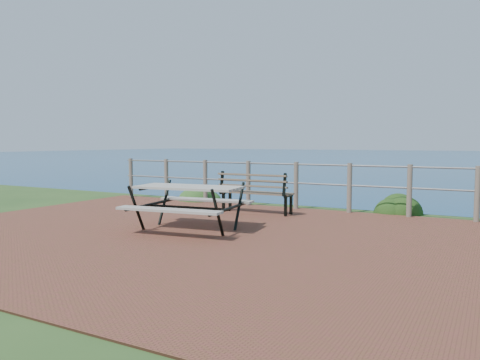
% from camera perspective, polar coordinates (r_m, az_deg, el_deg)
% --- Properties ---
extents(ground, '(10.00, 7.00, 0.12)m').
position_cam_1_polar(ground, '(7.13, -3.35, -7.01)').
color(ground, brown).
rests_on(ground, ground).
extents(safety_railing, '(9.40, 0.10, 1.00)m').
position_cam_1_polar(safety_railing, '(10.02, 6.86, -0.35)').
color(safety_railing, '#6B5B4C').
rests_on(safety_railing, ground).
extents(picnic_table, '(1.77, 1.46, 0.71)m').
position_cam_1_polar(picnic_table, '(7.59, -6.27, -2.81)').
color(picnic_table, '#9A958A').
rests_on(picnic_table, ground).
extents(park_bench, '(1.49, 0.39, 0.84)m').
position_cam_1_polar(park_bench, '(9.36, 2.03, -0.79)').
color(park_bench, brown).
rests_on(park_bench, ground).
extents(shrub_lip_west, '(0.79, 0.79, 0.53)m').
position_cam_1_polar(shrub_lip_west, '(11.55, -4.53, -2.53)').
color(shrub_lip_west, '#214F1D').
rests_on(shrub_lip_west, ground).
extents(shrub_lip_east, '(0.78, 0.78, 0.53)m').
position_cam_1_polar(shrub_lip_east, '(10.17, 18.54, -3.74)').
color(shrub_lip_east, '#1E3C12').
rests_on(shrub_lip_east, ground).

